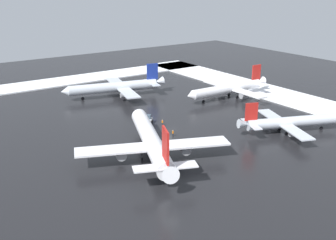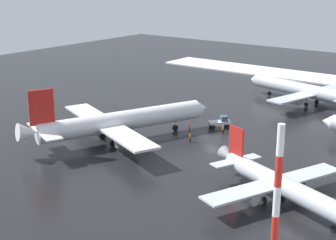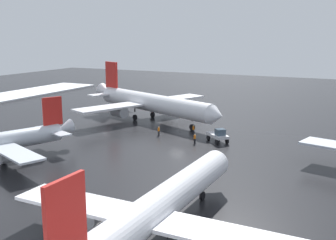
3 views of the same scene
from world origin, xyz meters
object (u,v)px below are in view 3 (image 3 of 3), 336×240
at_px(pushback_tug, 218,135).
at_px(ground_crew_beside_wing, 159,130).
at_px(ground_crew_mid_apron, 193,129).
at_px(airplane_parked_portside, 151,103).
at_px(airplane_parked_starboard, 158,207).
at_px(ground_crew_near_tug, 195,138).

relative_size(pushback_tug, ground_crew_beside_wing, 2.85).
bearing_deg(pushback_tug, ground_crew_mid_apron, -167.72).
height_order(pushback_tug, ground_crew_beside_wing, pushback_tug).
bearing_deg(airplane_parked_portside, airplane_parked_starboard, -38.36).
bearing_deg(ground_crew_near_tug, ground_crew_beside_wing, 88.83).
relative_size(airplane_parked_portside, ground_crew_near_tug, 22.45).
relative_size(airplane_parked_portside, pushback_tug, 7.87).
relative_size(ground_crew_near_tug, ground_crew_mid_apron, 1.00).
xyz_separation_m(ground_crew_near_tug, ground_crew_beside_wing, (-8.23, 2.39, 0.00)).
bearing_deg(airplane_parked_portside, ground_crew_beside_wing, -32.94).
bearing_deg(ground_crew_near_tug, ground_crew_mid_apron, 39.71).
xyz_separation_m(pushback_tug, ground_crew_beside_wing, (-11.56, -0.24, -0.31)).
height_order(airplane_parked_starboard, ground_crew_mid_apron, airplane_parked_starboard).
relative_size(pushback_tug, ground_crew_mid_apron, 2.85).
relative_size(airplane_parked_starboard, ground_crew_beside_wing, 19.31).
bearing_deg(ground_crew_mid_apron, ground_crew_beside_wing, 78.76).
distance_m(ground_crew_near_tug, ground_crew_mid_apron, 6.87).
bearing_deg(airplane_parked_starboard, airplane_parked_portside, 30.24).
distance_m(airplane_parked_portside, ground_crew_mid_apron, 15.53).
height_order(airplane_parked_portside, airplane_parked_starboard, airplane_parked_portside).
bearing_deg(airplane_parked_starboard, ground_crew_mid_apron, 19.36).
bearing_deg(airplane_parked_starboard, ground_crew_beside_wing, 28.38).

